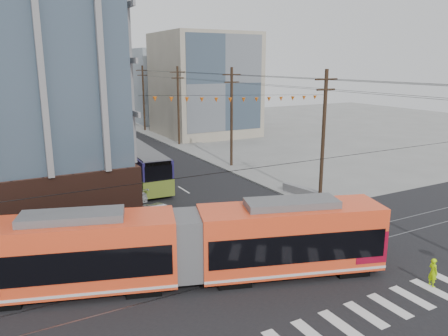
# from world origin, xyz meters

# --- Properties ---
(ground) EXTENTS (160.00, 160.00, 0.00)m
(ground) POSITION_xyz_m (0.00, 0.00, 0.00)
(ground) COLOR slate
(bg_bldg_ne_near) EXTENTS (14.00, 14.00, 16.00)m
(bg_bldg_ne_near) POSITION_xyz_m (16.00, 48.00, 8.00)
(bg_bldg_ne_near) COLOR gray
(bg_bldg_ne_near) RESTS_ON ground
(bg_bldg_ne_far) EXTENTS (16.00, 16.00, 14.00)m
(bg_bldg_ne_far) POSITION_xyz_m (18.00, 68.00, 7.00)
(bg_bldg_ne_far) COLOR #8C99A5
(bg_bldg_ne_far) RESTS_ON ground
(utility_pole_far) EXTENTS (0.30, 0.30, 11.00)m
(utility_pole_far) POSITION_xyz_m (8.50, 56.00, 5.50)
(utility_pole_far) COLOR black
(utility_pole_far) RESTS_ON ground
(streetcar) EXTENTS (21.28, 9.51, 4.12)m
(streetcar) POSITION_xyz_m (-6.78, 3.91, 2.06)
(streetcar) COLOR #FA4921
(streetcar) RESTS_ON ground
(city_bus) EXTENTS (3.56, 12.92, 3.62)m
(city_bus) POSITION_xyz_m (-2.76, 24.26, 1.81)
(city_bus) COLOR #211C51
(city_bus) RESTS_ON ground
(parked_car_silver) EXTENTS (2.84, 4.32, 1.35)m
(parked_car_silver) POSITION_xyz_m (-5.37, 13.49, 0.67)
(parked_car_silver) COLOR silver
(parked_car_silver) RESTS_ON ground
(parked_car_white) EXTENTS (3.29, 5.38, 1.46)m
(parked_car_white) POSITION_xyz_m (-5.77, 19.44, 0.73)
(parked_car_white) COLOR silver
(parked_car_white) RESTS_ON ground
(parked_car_grey) EXTENTS (4.15, 5.45, 1.37)m
(parked_car_grey) POSITION_xyz_m (-5.36, 23.48, 0.69)
(parked_car_grey) COLOR #464850
(parked_car_grey) RESTS_ON ground
(pedestrian) EXTENTS (0.48, 0.63, 1.56)m
(pedestrian) POSITION_xyz_m (4.31, -2.69, 0.78)
(pedestrian) COLOR #B2F207
(pedestrian) RESTS_ON ground
(jersey_barrier) EXTENTS (1.64, 4.34, 0.85)m
(jersey_barrier) POSITION_xyz_m (8.30, 13.06, 0.42)
(jersey_barrier) COLOR slate
(jersey_barrier) RESTS_ON ground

